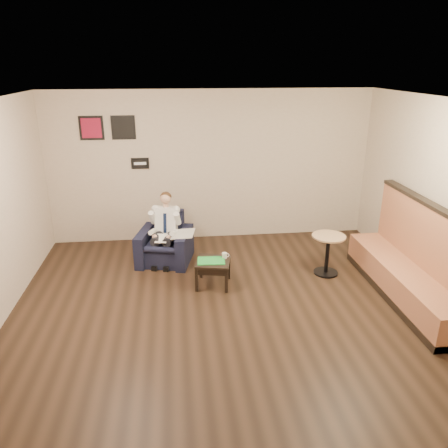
{
  "coord_description": "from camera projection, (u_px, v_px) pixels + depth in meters",
  "views": [
    {
      "loc": [
        -0.67,
        -4.99,
        3.24
      ],
      "look_at": [
        0.04,
        1.2,
        0.92
      ],
      "focal_mm": 35.0,
      "sensor_mm": 36.0,
      "label": 1
    }
  ],
  "objects": [
    {
      "name": "smartphone",
      "position": [
        217.0,
        256.0,
        6.75
      ],
      "size": [
        0.14,
        0.11,
        0.01
      ],
      "primitive_type": "cube",
      "rotation": [
        0.0,
        0.0,
        -0.38
      ],
      "color": "black",
      "rests_on": "side_table"
    },
    {
      "name": "seated_man",
      "position": [
        163.0,
        233.0,
        7.26
      ],
      "size": [
        0.7,
        0.91,
        1.13
      ],
      "primitive_type": null,
      "rotation": [
        0.0,
        0.0,
        -0.23
      ],
      "color": "silver",
      "rests_on": "armchair"
    },
    {
      "name": "ground",
      "position": [
        231.0,
        319.0,
        5.85
      ],
      "size": [
        6.0,
        6.0,
        0.0
      ],
      "primitive_type": "plane",
      "color": "black",
      "rests_on": "ground"
    },
    {
      "name": "newspaper",
      "position": [
        183.0,
        234.0,
        7.24
      ],
      "size": [
        0.43,
        0.5,
        0.01
      ],
      "primitive_type": "cube",
      "rotation": [
        0.0,
        0.0,
        -0.17
      ],
      "color": "silver",
      "rests_on": "armchair"
    },
    {
      "name": "lap_papers",
      "position": [
        161.0,
        238.0,
        7.2
      ],
      "size": [
        0.23,
        0.29,
        0.01
      ],
      "primitive_type": "cube",
      "rotation": [
        0.0,
        0.0,
        -0.16
      ],
      "color": "white",
      "rests_on": "seated_man"
    },
    {
      "name": "side_table",
      "position": [
        213.0,
        273.0,
        6.69
      ],
      "size": [
        0.59,
        0.59,
        0.41
      ],
      "primitive_type": "cube",
      "rotation": [
        0.0,
        0.0,
        -0.21
      ],
      "color": "black",
      "rests_on": "ground"
    },
    {
      "name": "seating_sign",
      "position": [
        140.0,
        163.0,
        7.96
      ],
      "size": [
        0.32,
        0.02,
        0.2
      ],
      "primitive_type": "cube",
      "color": "black",
      "rests_on": "wall_back"
    },
    {
      "name": "art_print_right",
      "position": [
        123.0,
        128.0,
        7.71
      ],
      "size": [
        0.42,
        0.03,
        0.42
      ],
      "primitive_type": "cube",
      "color": "black",
      "rests_on": "wall_back"
    },
    {
      "name": "wall_front",
      "position": [
        299.0,
        395.0,
        2.57
      ],
      "size": [
        6.0,
        0.02,
        2.8
      ],
      "primitive_type": "cube",
      "color": "beige",
      "rests_on": "ground"
    },
    {
      "name": "wall_back",
      "position": [
        211.0,
        167.0,
        8.15
      ],
      "size": [
        6.0,
        0.02,
        2.8
      ],
      "primitive_type": "cube",
      "color": "beige",
      "rests_on": "ground"
    },
    {
      "name": "cafe_table",
      "position": [
        327.0,
        255.0,
        7.01
      ],
      "size": [
        0.62,
        0.62,
        0.66
      ],
      "primitive_type": "cylinder",
      "rotation": [
        0.0,
        0.0,
        0.17
      ],
      "color": "tan",
      "rests_on": "ground"
    },
    {
      "name": "art_print_left",
      "position": [
        91.0,
        128.0,
        7.65
      ],
      "size": [
        0.42,
        0.03,
        0.42
      ],
      "primitive_type": "cube",
      "color": "maroon",
      "rests_on": "wall_back"
    },
    {
      "name": "banquette",
      "position": [
        409.0,
        253.0,
        6.19
      ],
      "size": [
        0.64,
        2.7,
        1.38
      ],
      "primitive_type": "cube",
      "color": "#A35F3F",
      "rests_on": "ground"
    },
    {
      "name": "green_folder",
      "position": [
        211.0,
        261.0,
        6.6
      ],
      "size": [
        0.43,
        0.32,
        0.01
      ],
      "primitive_type": "cube",
      "rotation": [
        0.0,
        0.0,
        -0.07
      ],
      "color": "green",
      "rests_on": "side_table"
    },
    {
      "name": "armchair",
      "position": [
        165.0,
        239.0,
        7.41
      ],
      "size": [
        1.02,
        1.02,
        0.83
      ],
      "primitive_type": "cube",
      "rotation": [
        0.0,
        0.0,
        -0.23
      ],
      "color": "black",
      "rests_on": "ground"
    },
    {
      "name": "coffee_mug",
      "position": [
        225.0,
        255.0,
        6.69
      ],
      "size": [
        0.09,
        0.09,
        0.09
      ],
      "primitive_type": "cylinder",
      "rotation": [
        0.0,
        0.0,
        -0.21
      ],
      "color": "white",
      "rests_on": "side_table"
    },
    {
      "name": "ceiling",
      "position": [
        233.0,
        104.0,
        4.87
      ],
      "size": [
        6.0,
        6.0,
        0.02
      ],
      "primitive_type": "cube",
      "color": "white",
      "rests_on": "wall_back"
    }
  ]
}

